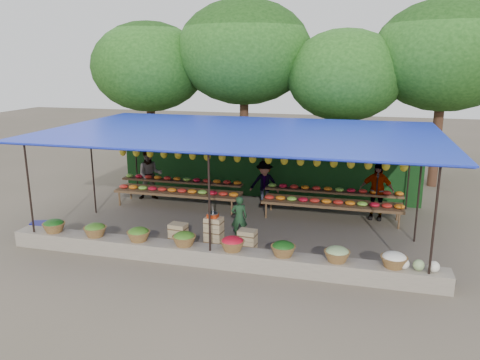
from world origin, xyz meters
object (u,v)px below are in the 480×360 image
(crate_counter, at_px, (213,234))
(blue_crate_back, at_px, (40,226))
(blue_crate_front, at_px, (44,229))
(weighing_scale, at_px, (213,215))
(vendor_seated, at_px, (239,217))

(crate_counter, bearing_deg, blue_crate_back, -177.28)
(blue_crate_front, xyz_separation_m, blue_crate_back, (-0.26, 0.18, -0.01))
(crate_counter, xyz_separation_m, blue_crate_front, (-4.84, -0.42, -0.17))
(crate_counter, distance_m, blue_crate_back, 5.11)
(blue_crate_back, bearing_deg, blue_crate_front, -50.81)
(weighing_scale, xyz_separation_m, blue_crate_back, (-5.11, -0.24, -0.71))
(crate_counter, bearing_deg, vendor_seated, 50.73)
(crate_counter, xyz_separation_m, blue_crate_back, (-5.11, -0.24, -0.18))
(blue_crate_front, height_order, blue_crate_back, blue_crate_front)
(crate_counter, height_order, blue_crate_front, crate_counter)
(blue_crate_back, bearing_deg, crate_counter, -14.45)
(vendor_seated, xyz_separation_m, blue_crate_front, (-5.38, -1.08, -0.45))
(weighing_scale, bearing_deg, blue_crate_back, -177.28)
(blue_crate_back, bearing_deg, weighing_scale, -14.45)
(weighing_scale, height_order, blue_crate_back, weighing_scale)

